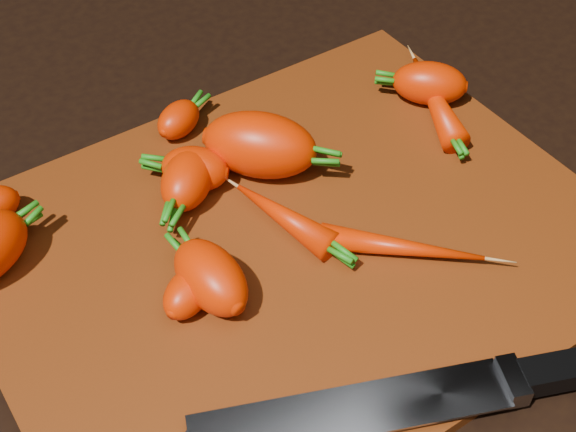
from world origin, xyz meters
TOP-DOWN VIEW (x-y plane):
  - ground at (0.00, 0.00)m, footprint 2.00×2.00m
  - cutting_board at (0.00, 0.00)m, footprint 0.50×0.40m
  - carrot_1 at (-0.04, 0.10)m, footprint 0.07×0.07m
  - carrot_2 at (0.02, 0.09)m, footprint 0.11×0.11m
  - carrot_3 at (-0.09, -0.01)m, footprint 0.05×0.08m
  - carrot_4 at (-0.05, 0.09)m, footprint 0.08×0.08m
  - carrot_5 at (-0.01, 0.17)m, footprint 0.06×0.05m
  - carrot_6 at (0.21, 0.08)m, footprint 0.08×0.08m
  - carrot_7 at (0.20, 0.06)m, footprint 0.08×0.13m
  - carrot_8 at (0.06, -0.06)m, footprint 0.11×0.11m
  - carrot_9 at (-0.00, 0.02)m, footprint 0.05×0.11m
  - carrot_11 at (-0.11, -0.01)m, footprint 0.06×0.05m
  - knife at (-0.04, -0.16)m, footprint 0.34×0.16m

SIDE VIEW (x-z plane):
  - ground at x=0.00m, z-range -0.01..0.00m
  - cutting_board at x=0.00m, z-range 0.00..0.01m
  - knife at x=-0.04m, z-range 0.01..0.03m
  - carrot_8 at x=0.06m, z-range 0.01..0.03m
  - carrot_9 at x=0.00m, z-range 0.01..0.04m
  - carrot_7 at x=0.20m, z-range 0.01..0.04m
  - carrot_5 at x=-0.01m, z-range 0.01..0.04m
  - carrot_11 at x=-0.11m, z-range 0.01..0.04m
  - carrot_1 at x=-0.04m, z-range 0.01..0.05m
  - carrot_6 at x=0.21m, z-range 0.01..0.05m
  - carrot_4 at x=-0.05m, z-range 0.01..0.05m
  - carrot_3 at x=-0.09m, z-range 0.01..0.06m
  - carrot_2 at x=0.02m, z-range 0.01..0.07m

